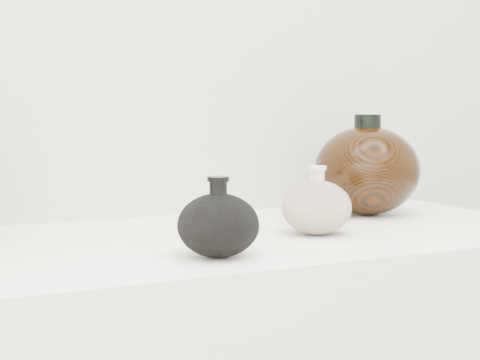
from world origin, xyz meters
name	(u,v)px	position (x,y,z in m)	size (l,w,h in m)	color
black_gourd_vase	(218,225)	(-0.06, 0.80, 0.94)	(0.13, 0.13, 0.11)	black
cream_gourd_vase	(316,207)	(0.16, 0.90, 0.95)	(0.15, 0.15, 0.11)	beige
right_round_pot	(367,170)	(0.36, 1.05, 0.99)	(0.26, 0.26, 0.20)	black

